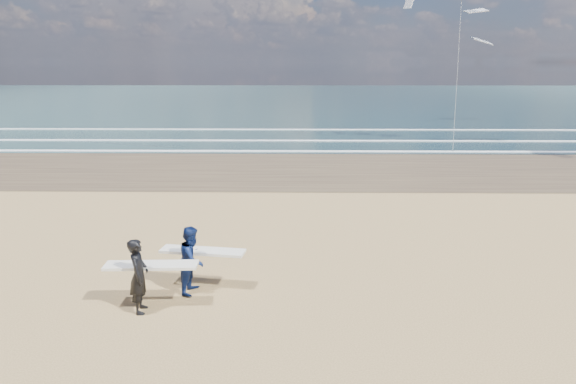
{
  "coord_description": "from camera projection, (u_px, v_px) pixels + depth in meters",
  "views": [
    {
      "loc": [
        4.01,
        -10.4,
        5.71
      ],
      "look_at": [
        3.75,
        6.0,
        1.55
      ],
      "focal_mm": 32.0,
      "sensor_mm": 36.0,
      "label": 1
    }
  ],
  "objects": [
    {
      "name": "surfer_far",
      "position": [
        193.0,
        259.0,
        12.98
      ],
      "size": [
        2.25,
        1.24,
        1.74
      ],
      "color": "#0D1C4A",
      "rests_on": "ground"
    },
    {
      "name": "kite_1",
      "position": [
        459.0,
        45.0,
        34.35
      ],
      "size": [
        6.89,
        4.86,
        11.58
      ],
      "color": "slate",
      "rests_on": "ground"
    },
    {
      "name": "foam_breakers",
      "position": [
        509.0,
        140.0,
        38.47
      ],
      "size": [
        220.0,
        11.7,
        0.05
      ],
      "color": "white",
      "rests_on": "ground"
    },
    {
      "name": "ocean",
      "position": [
        397.0,
        99.0,
        81.03
      ],
      "size": [
        220.0,
        100.0,
        0.02
      ],
      "primitive_type": "cube",
      "color": "#172E33",
      "rests_on": "ground"
    },
    {
      "name": "surfer_near",
      "position": [
        141.0,
        274.0,
        11.94
      ],
      "size": [
        2.22,
        1.01,
        1.79
      ],
      "color": "black",
      "rests_on": "ground"
    }
  ]
}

